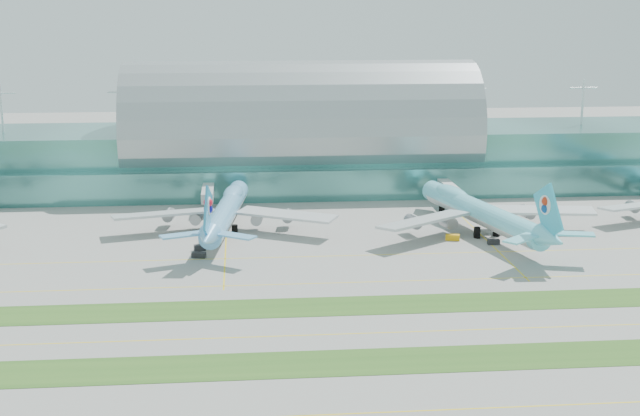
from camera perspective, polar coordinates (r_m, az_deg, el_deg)
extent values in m
plane|color=gray|center=(186.88, 1.53, -6.50)|extent=(700.00, 700.00, 0.00)
cube|color=#3D7A75|center=(310.05, -1.25, 3.31)|extent=(340.00, 42.00, 20.00)
cube|color=#3D7A75|center=(287.45, -0.91, 1.52)|extent=(340.00, 8.00, 10.00)
ellipsoid|color=#9EA5A8|center=(308.51, -1.26, 5.14)|extent=(340.00, 46.20, 16.17)
cylinder|color=white|center=(307.51, -1.27, 6.61)|extent=(0.80, 0.80, 16.00)
cube|color=#B2B7B7|center=(276.02, -7.18, 1.03)|extent=(3.50, 22.00, 3.00)
cylinder|color=black|center=(267.02, -7.22, -0.15)|extent=(1.00, 1.00, 4.00)
cube|color=#B2B7B7|center=(283.33, 8.16, 1.32)|extent=(3.50, 22.00, 3.00)
cylinder|color=black|center=(274.57, 8.61, 0.18)|extent=(1.00, 1.00, 4.00)
cube|color=#2D591E|center=(160.97, 2.70, -9.81)|extent=(420.00, 12.00, 0.08)
cube|color=#2D591E|center=(188.74, 1.46, -6.29)|extent=(420.00, 12.00, 0.08)
cube|color=yellow|center=(142.98, 3.81, -12.93)|extent=(420.00, 0.35, 0.01)
cube|color=yellow|center=(173.85, 2.07, -8.04)|extent=(420.00, 0.35, 0.01)
cube|color=yellow|center=(203.82, 0.94, -4.81)|extent=(420.00, 0.35, 0.01)
cube|color=yellow|center=(224.75, 0.34, -3.10)|extent=(420.00, 0.35, 0.01)
cylinder|color=#68B2E5|center=(248.69, -6.04, -0.21)|extent=(12.97, 58.72, 5.84)
ellipsoid|color=#68B2E5|center=(264.16, -5.57, 0.94)|extent=(7.69, 18.31, 4.16)
cone|color=#68B2E5|center=(279.16, -5.17, 1.27)|extent=(6.38, 5.39, 5.84)
cone|color=#68B2E5|center=(216.77, -7.23, -1.93)|extent=(6.55, 9.10, 5.55)
cube|color=silver|center=(249.87, -9.95, -0.37)|extent=(29.15, 14.16, 1.15)
cylinder|color=gray|center=(254.35, -8.77, -0.54)|extent=(3.82, 5.54, 3.21)
cube|color=silver|center=(245.20, -2.17, -0.43)|extent=(28.17, 19.94, 1.15)
cylinder|color=gray|center=(250.92, -3.05, -0.59)|extent=(3.82, 5.54, 3.21)
cube|color=#2B8EC3|center=(217.13, -7.19, -0.28)|extent=(2.08, 12.37, 13.59)
cylinder|color=white|center=(217.72, -7.17, 0.14)|extent=(1.40, 4.59, 4.52)
cylinder|color=black|center=(271.11, -5.38, -0.03)|extent=(1.70, 1.70, 2.83)
cylinder|color=black|center=(246.51, -6.79, -1.39)|extent=(1.70, 1.70, 2.83)
cylinder|color=black|center=(245.72, -5.48, -1.40)|extent=(1.70, 1.70, 2.83)
cylinder|color=#6AD5EA|center=(249.03, 10.22, -0.26)|extent=(20.48, 61.20, 6.15)
ellipsoid|color=#6AD5EA|center=(263.45, 8.44, 0.91)|extent=(10.09, 19.54, 4.38)
cone|color=#6AD5EA|center=(277.71, 6.93, 1.23)|extent=(7.15, 6.27, 6.15)
cone|color=#6AD5EA|center=(220.01, 14.59, -1.93)|extent=(7.78, 10.05, 5.84)
cube|color=silver|center=(239.39, 6.70, -0.78)|extent=(28.53, 23.41, 1.21)
cylinder|color=gray|center=(246.45, 7.09, -0.88)|extent=(4.56, 6.10, 3.37)
cube|color=silver|center=(256.48, 13.93, -0.14)|extent=(30.52, 11.71, 1.21)
cylinder|color=gray|center=(259.03, 12.44, -0.41)|extent=(4.56, 6.10, 3.37)
cube|color=#2FAFD3|center=(220.13, 14.40, -0.24)|extent=(3.65, 12.81, 14.30)
cylinder|color=white|center=(220.61, 14.28, 0.20)|extent=(1.99, 4.84, 4.76)
cylinder|color=black|center=(270.15, 7.80, -0.12)|extent=(1.79, 1.79, 2.98)
cylinder|color=black|center=(245.34, 10.02, -1.55)|extent=(1.79, 1.79, 2.98)
cylinder|color=black|center=(248.20, 11.22, -1.43)|extent=(1.79, 1.79, 2.98)
cube|color=black|center=(225.35, -7.76, -3.00)|extent=(3.77, 2.58, 1.34)
cube|color=black|center=(231.47, -7.70, -2.54)|extent=(3.16, 2.21, 1.53)
cube|color=orange|center=(242.01, 8.48, -1.87)|extent=(4.08, 2.63, 1.59)
cube|color=black|center=(239.64, 11.05, -2.15)|extent=(3.20, 1.69, 1.38)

